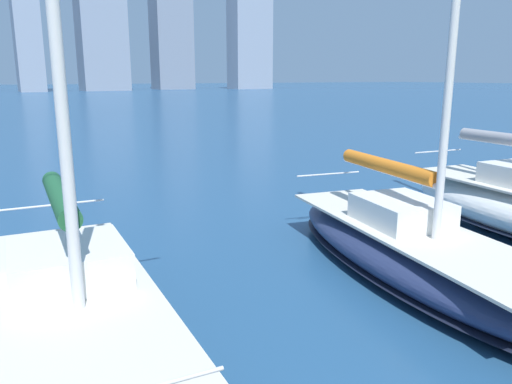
% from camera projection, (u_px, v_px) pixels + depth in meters
% --- Properties ---
extents(city_skyline, '(175.82, 19.26, 51.74)m').
position_uv_depth(city_skyline, '(19.00, 17.00, 138.62)').
color(city_skyline, '#8C96A5').
rests_on(city_skyline, ground).
extents(sailboat_orange, '(3.99, 8.98, 12.36)m').
position_uv_depth(sailboat_orange, '(412.00, 247.00, 10.63)').
color(sailboat_orange, navy).
rests_on(sailboat_orange, ground).
extents(sailboat_forest, '(3.14, 7.65, 10.00)m').
position_uv_depth(sailboat_forest, '(77.00, 323.00, 7.27)').
color(sailboat_forest, silver).
rests_on(sailboat_forest, ground).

